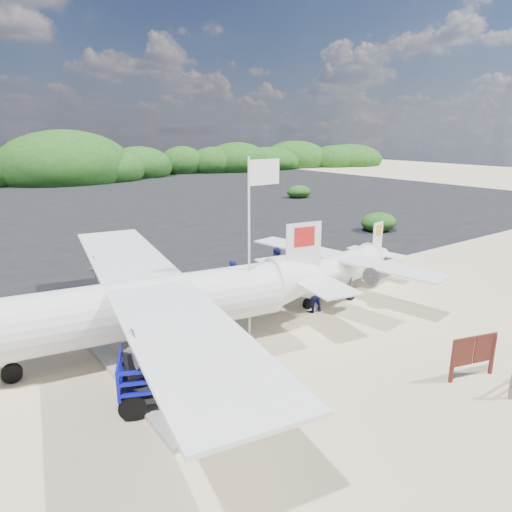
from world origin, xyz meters
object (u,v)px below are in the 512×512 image
(aircraft_large, at_px, (247,214))
(signboard, at_px, (470,378))
(crew_c, at_px, (277,270))
(crew_a, at_px, (232,280))
(baggage_cart, at_px, (180,398))
(flagpole, at_px, (249,338))
(crew_b, at_px, (312,292))

(aircraft_large, bearing_deg, signboard, 78.70)
(crew_c, relative_size, aircraft_large, 0.13)
(signboard, height_order, crew_a, crew_a)
(baggage_cart, distance_m, flagpole, 3.84)
(signboard, xyz_separation_m, crew_c, (-0.12, 8.29, 0.98))
(flagpole, relative_size, aircraft_large, 0.38)
(crew_b, bearing_deg, signboard, 99.17)
(crew_c, distance_m, aircraft_large, 18.73)
(crew_b, xyz_separation_m, aircraft_large, (9.74, 18.37, -0.77))
(crew_a, bearing_deg, baggage_cart, 52.23)
(signboard, xyz_separation_m, crew_b, (-0.29, 6.00, 0.77))
(baggage_cart, bearing_deg, signboard, -5.10)
(signboard, bearing_deg, crew_b, 109.04)
(signboard, xyz_separation_m, aircraft_large, (9.45, 24.37, 0.00))
(baggage_cart, relative_size, aircraft_large, 0.20)
(crew_c, bearing_deg, flagpole, 20.03)
(crew_b, relative_size, aircraft_large, 0.10)
(crew_a, xyz_separation_m, crew_c, (1.93, -0.39, 0.13))
(crew_a, bearing_deg, flagpole, 72.19)
(flagpole, xyz_separation_m, crew_c, (3.33, 2.79, 0.98))
(flagpole, bearing_deg, baggage_cart, -151.76)
(baggage_cart, relative_size, crew_a, 1.82)
(signboard, relative_size, crew_c, 0.78)
(flagpole, xyz_separation_m, signboard, (3.45, -5.50, 0.00))
(signboard, height_order, crew_b, crew_b)
(baggage_cart, distance_m, crew_b, 6.98)
(crew_c, bearing_deg, aircraft_large, -140.72)
(baggage_cart, xyz_separation_m, crew_b, (6.54, 2.31, 0.77))
(flagpole, height_order, signboard, flagpole)
(crew_b, distance_m, aircraft_large, 20.81)
(crew_b, bearing_deg, baggage_cart, 25.89)
(signboard, xyz_separation_m, crew_a, (-2.04, 8.68, 0.84))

